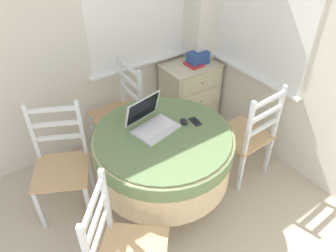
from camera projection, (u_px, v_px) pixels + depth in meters
corner_room_shell at (204, 59)px, 2.40m from camera, size 4.45×4.91×2.55m
round_dining_table at (163, 152)px, 2.63m from camera, size 1.12×1.12×0.76m
laptop at (151, 122)px, 2.56m from camera, size 0.39×0.36×0.25m
computer_mouse at (184, 121)px, 2.62m from camera, size 0.05×0.08×0.04m
cell_phone at (195, 121)px, 2.64m from camera, size 0.07×0.12×0.01m
dining_chair_near_back_window at (120, 113)px, 3.26m from camera, size 0.44×0.45×0.98m
dining_chair_near_right_window at (247, 135)px, 2.99m from camera, size 0.46×0.45×0.98m
dining_chair_camera_near at (124, 252)px, 2.07m from camera, size 0.61×0.61×0.98m
dining_chair_left_flank at (62, 165)px, 2.69m from camera, size 0.58×0.58×0.98m
corner_cabinet at (190, 92)px, 3.78m from camera, size 0.62×0.44×0.71m
storage_box at (198, 58)px, 3.54m from camera, size 0.22×0.15×0.13m
book_on_cabinet at (194, 64)px, 3.53m from camera, size 0.16×0.19×0.02m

